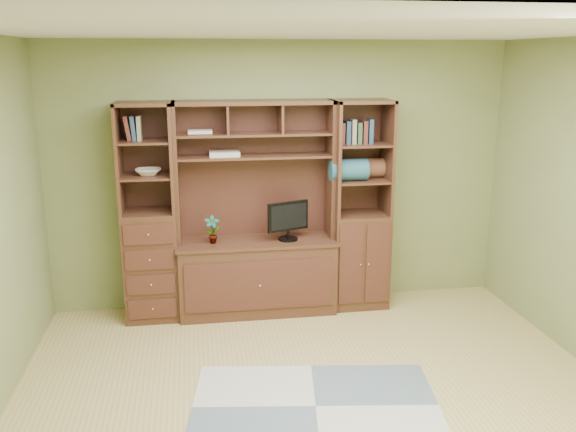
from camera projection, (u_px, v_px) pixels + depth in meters
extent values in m
cube|color=tan|center=(321.00, 403.00, 4.42)|extent=(4.60, 4.10, 0.04)
cube|color=white|center=(326.00, 30.00, 3.77)|extent=(4.60, 4.10, 0.04)
cube|color=olive|center=(281.00, 176.00, 6.01)|extent=(4.50, 0.04, 2.60)
cube|color=olive|center=(440.00, 384.00, 2.18)|extent=(4.50, 0.04, 2.60)
cube|color=#472719|center=(256.00, 211.00, 5.78)|extent=(1.54, 0.53, 2.05)
cube|color=#472719|center=(149.00, 214.00, 5.67)|extent=(0.50, 0.45, 2.05)
cube|color=#472719|center=(360.00, 206.00, 5.98)|extent=(0.55, 0.45, 2.05)
cube|color=gray|center=(316.00, 407.00, 4.37)|extent=(1.92, 1.42, 0.01)
cube|color=black|center=(288.00, 214.00, 5.80)|extent=(0.46, 0.32, 0.52)
imported|color=#AC5F3A|center=(212.00, 230.00, 5.73)|extent=(0.14, 0.10, 0.27)
cube|color=beige|center=(224.00, 154.00, 5.69)|extent=(0.28, 0.21, 0.04)
imported|color=white|center=(148.00, 172.00, 5.57)|extent=(0.24, 0.24, 0.06)
cube|color=#275868|center=(349.00, 170.00, 5.81)|extent=(0.36, 0.21, 0.21)
cube|color=brown|center=(372.00, 168.00, 5.98)|extent=(0.34, 0.19, 0.19)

